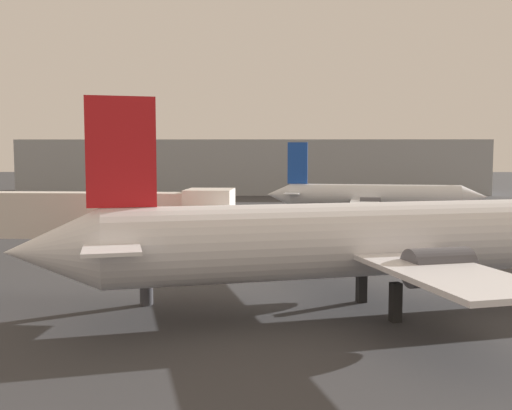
# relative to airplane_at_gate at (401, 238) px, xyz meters

# --- Properties ---
(airplane_at_gate) EXTENTS (38.02, 21.91, 10.56)m
(airplane_at_gate) POSITION_rel_airplane_at_gate_xyz_m (0.00, 0.00, 0.00)
(airplane_at_gate) COLOR white
(airplane_at_gate) RESTS_ON ground_plane
(airplane_far_left) EXTENTS (27.40, 24.35, 9.78)m
(airplane_far_left) POSITION_rel_airplane_at_gate_xyz_m (6.72, 43.29, -0.74)
(airplane_far_left) COLOR silver
(airplane_far_left) RESTS_ON ground_plane
(jet_bridge) EXTENTS (18.53, 3.25, 6.20)m
(jet_bridge) POSITION_rel_airplane_at_gate_xyz_m (-16.93, 1.04, 0.94)
(jet_bridge) COLOR silver
(jet_bridge) RESTS_ON ground_plane
(terminal_building) EXTENTS (97.44, 25.84, 11.46)m
(terminal_building) POSITION_rel_airplane_at_gate_xyz_m (-9.10, 100.44, 2.00)
(terminal_building) COLOR #999EA3
(terminal_building) RESTS_ON ground_plane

